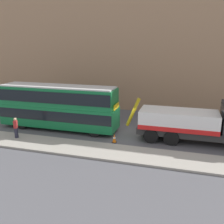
# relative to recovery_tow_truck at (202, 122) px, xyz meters

# --- Properties ---
(ground_plane) EXTENTS (120.00, 120.00, 0.00)m
(ground_plane) POSITION_rel_recovery_tow_truck_xyz_m (-5.97, 0.33, -1.76)
(ground_plane) COLOR #4C4C51
(near_kerb) EXTENTS (60.00, 2.80, 0.15)m
(near_kerb) POSITION_rel_recovery_tow_truck_xyz_m (-5.97, -3.87, -1.68)
(near_kerb) COLOR gray
(near_kerb) RESTS_ON ground_plane
(building_facade) EXTENTS (60.00, 1.50, 16.00)m
(building_facade) POSITION_rel_recovery_tow_truck_xyz_m (-5.97, 9.13, 6.31)
(building_facade) COLOR #9E7A5B
(building_facade) RESTS_ON ground_plane
(recovery_tow_truck) EXTENTS (10.14, 2.67, 3.67)m
(recovery_tow_truck) POSITION_rel_recovery_tow_truck_xyz_m (0.00, 0.00, 0.00)
(recovery_tow_truck) COLOR #2D2D2D
(recovery_tow_truck) RESTS_ON ground_plane
(double_decker_bus) EXTENTS (11.06, 2.58, 4.06)m
(double_decker_bus) POSITION_rel_recovery_tow_truck_xyz_m (-12.46, 0.00, 0.47)
(double_decker_bus) COLOR #146B38
(double_decker_bus) RESTS_ON ground_plane
(pedestrian_onlooker) EXTENTS (0.39, 0.47, 1.71)m
(pedestrian_onlooker) POSITION_rel_recovery_tow_truck_xyz_m (-14.56, -3.47, -0.77)
(pedestrian_onlooker) COLOR #232333
(pedestrian_onlooker) RESTS_ON near_kerb
(traffic_cone_near_bus) EXTENTS (0.36, 0.36, 0.72)m
(traffic_cone_near_bus) POSITION_rel_recovery_tow_truck_xyz_m (-6.60, -1.86, -1.42)
(traffic_cone_near_bus) COLOR orange
(traffic_cone_near_bus) RESTS_ON ground_plane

